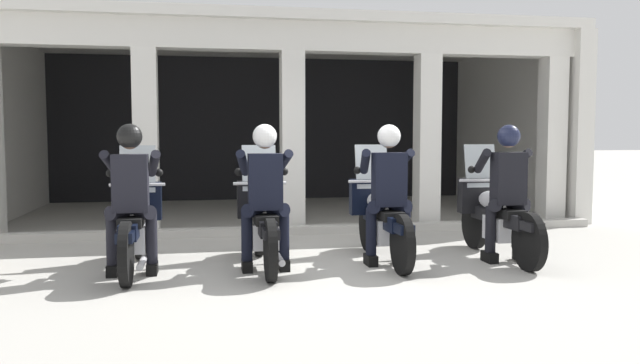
{
  "coord_description": "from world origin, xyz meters",
  "views": [
    {
      "loc": [
        -1.34,
        -6.99,
        1.49
      ],
      "look_at": [
        0.0,
        0.33,
        0.91
      ],
      "focal_mm": 35.69,
      "sensor_mm": 36.0,
      "label": 1
    }
  ],
  "objects": [
    {
      "name": "police_officer_far_left",
      "position": [
        -2.09,
        -0.15,
        0.94
      ],
      "size": [
        0.63,
        0.61,
        1.58
      ],
      "rotation": [
        0.0,
        0.0,
        0.21
      ],
      "color": "black",
      "rests_on": "ground"
    },
    {
      "name": "motorcycle_far_right",
      "position": [
        2.09,
        0.08,
        0.5
      ],
      "size": [
        0.62,
        2.04,
        1.35
      ],
      "rotation": [
        0.0,
        0.0,
        0.29
      ],
      "color": "black",
      "rests_on": "ground"
    },
    {
      "name": "station_building",
      "position": [
        -0.0,
        5.36,
        2.11
      ],
      "size": [
        9.8,
        5.29,
        3.32
      ],
      "color": "black",
      "rests_on": "ground"
    },
    {
      "name": "police_officer_far_right",
      "position": [
        2.09,
        -0.2,
        0.94
      ],
      "size": [
        0.63,
        0.61,
        1.58
      ],
      "rotation": [
        0.0,
        0.0,
        0.29
      ],
      "color": "black",
      "rests_on": "ground"
    },
    {
      "name": "kerb_strip",
      "position": [
        -0.0,
        2.2,
        0.06
      ],
      "size": [
        9.3,
        0.24,
        0.12
      ],
      "primitive_type": "cube",
      "color": "#B7B5AD",
      "rests_on": "ground"
    },
    {
      "name": "motorcycle_center_left",
      "position": [
        -0.7,
        0.09,
        0.5
      ],
      "size": [
        0.62,
        2.04,
        1.35
      ],
      "rotation": [
        0.0,
        0.0,
        0.09
      ],
      "color": "black",
      "rests_on": "ground"
    },
    {
      "name": "motorcycle_far_left",
      "position": [
        -2.09,
        0.14,
        0.5
      ],
      "size": [
        0.62,
        2.04,
        1.35
      ],
      "rotation": [
        0.0,
        0.0,
        0.21
      ],
      "color": "black",
      "rests_on": "ground"
    },
    {
      "name": "ground_plane",
      "position": [
        0.0,
        3.0,
        0.0
      ],
      "size": [
        80.0,
        80.0,
        0.0
      ],
      "primitive_type": "plane",
      "color": "#A8A59E"
    },
    {
      "name": "motorcycle_center_right",
      "position": [
        0.7,
        0.16,
        0.5
      ],
      "size": [
        0.62,
        2.04,
        1.35
      ],
      "rotation": [
        0.0,
        0.0,
        0.22
      ],
      "color": "black",
      "rests_on": "ground"
    },
    {
      "name": "police_officer_center_left",
      "position": [
        -0.7,
        -0.19,
        0.94
      ],
      "size": [
        0.63,
        0.61,
        1.58
      ],
      "rotation": [
        0.0,
        0.0,
        0.09
      ],
      "color": "black",
      "rests_on": "ground"
    },
    {
      "name": "police_officer_center_right",
      "position": [
        0.7,
        -0.12,
        0.94
      ],
      "size": [
        0.63,
        0.61,
        1.58
      ],
      "rotation": [
        0.0,
        0.0,
        0.22
      ],
      "color": "black",
      "rests_on": "ground"
    }
  ]
}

